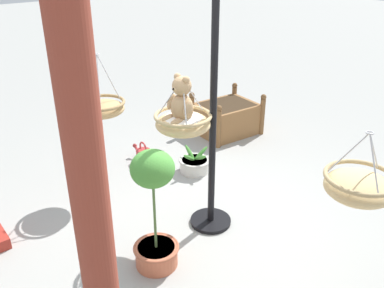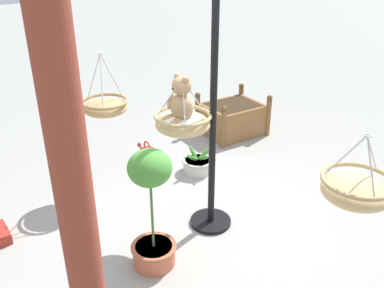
{
  "view_description": "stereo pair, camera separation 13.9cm",
  "coord_description": "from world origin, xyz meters",
  "px_view_note": "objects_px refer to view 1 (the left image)",
  "views": [
    {
      "loc": [
        -2.87,
        2.37,
        2.74
      ],
      "look_at": [
        0.02,
        0.06,
        0.95
      ],
      "focal_mm": 38.8,
      "sensor_mm": 36.0,
      "label": 1
    },
    {
      "loc": [
        -2.95,
        2.26,
        2.74
      ],
      "look_at": [
        0.02,
        0.06,
        0.95
      ],
      "focal_mm": 38.8,
      "sensor_mm": 36.0,
      "label": 2
    }
  ],
  "objects_px": {
    "hanging_basket_right_low": "(102,108)",
    "potted_plant_tall_leafy": "(154,210)",
    "greenhouse_pillar_right": "(96,247)",
    "watering_can": "(143,155)",
    "teddy_bear": "(181,103)",
    "hanging_basket_left_high": "(359,186)",
    "display_pole_central": "(212,163)",
    "hanging_basket_with_teddy": "(183,122)",
    "potted_plant_fern_front": "(195,164)",
    "wooden_planter_box": "(227,117)"
  },
  "relations": [
    {
      "from": "hanging_basket_right_low",
      "to": "potted_plant_tall_leafy",
      "type": "height_order",
      "value": "hanging_basket_right_low"
    },
    {
      "from": "greenhouse_pillar_right",
      "to": "watering_can",
      "type": "xyz_separation_m",
      "value": [
        2.85,
        -2.02,
        -1.29
      ]
    },
    {
      "from": "teddy_bear",
      "to": "hanging_basket_left_high",
      "type": "xyz_separation_m",
      "value": [
        -1.58,
        -0.52,
        -0.35
      ]
    },
    {
      "from": "display_pole_central",
      "to": "watering_can",
      "type": "relative_size",
      "value": 6.82
    },
    {
      "from": "display_pole_central",
      "to": "hanging_basket_left_high",
      "type": "bearing_deg",
      "value": -170.04
    },
    {
      "from": "hanging_basket_with_teddy",
      "to": "potted_plant_fern_front",
      "type": "distance_m",
      "value": 1.6
    },
    {
      "from": "greenhouse_pillar_right",
      "to": "potted_plant_tall_leafy",
      "type": "bearing_deg",
      "value": -44.27
    },
    {
      "from": "hanging_basket_with_teddy",
      "to": "teddy_bear",
      "type": "bearing_deg",
      "value": 90.0
    },
    {
      "from": "hanging_basket_right_low",
      "to": "greenhouse_pillar_right",
      "type": "distance_m",
      "value": 2.87
    },
    {
      "from": "hanging_basket_with_teddy",
      "to": "wooden_planter_box",
      "type": "xyz_separation_m",
      "value": [
        1.49,
        -2.01,
        -0.93
      ]
    },
    {
      "from": "wooden_planter_box",
      "to": "hanging_basket_left_high",
      "type": "bearing_deg",
      "value": 153.81
    },
    {
      "from": "hanging_basket_with_teddy",
      "to": "hanging_basket_left_high",
      "type": "xyz_separation_m",
      "value": [
        -1.58,
        -0.5,
        -0.14
      ]
    },
    {
      "from": "teddy_bear",
      "to": "potted_plant_fern_front",
      "type": "relative_size",
      "value": 1.07
    },
    {
      "from": "watering_can",
      "to": "wooden_planter_box",
      "type": "bearing_deg",
      "value": -90.26
    },
    {
      "from": "potted_plant_fern_front",
      "to": "hanging_basket_with_teddy",
      "type": "bearing_deg",
      "value": 135.44
    },
    {
      "from": "wooden_planter_box",
      "to": "hanging_basket_right_low",
      "type": "bearing_deg",
      "value": 97.93
    },
    {
      "from": "hanging_basket_left_high",
      "to": "greenhouse_pillar_right",
      "type": "distance_m",
      "value": 2.12
    },
    {
      "from": "hanging_basket_left_high",
      "to": "potted_plant_fern_front",
      "type": "height_order",
      "value": "hanging_basket_left_high"
    },
    {
      "from": "potted_plant_tall_leafy",
      "to": "hanging_basket_left_high",
      "type": "bearing_deg",
      "value": -139.44
    },
    {
      "from": "hanging_basket_with_teddy",
      "to": "watering_can",
      "type": "xyz_separation_m",
      "value": [
        1.5,
        -0.44,
        -1.1
      ]
    },
    {
      "from": "hanging_basket_with_teddy",
      "to": "potted_plant_tall_leafy",
      "type": "distance_m",
      "value": 0.88
    },
    {
      "from": "teddy_bear",
      "to": "greenhouse_pillar_right",
      "type": "bearing_deg",
      "value": 130.98
    },
    {
      "from": "hanging_basket_left_high",
      "to": "hanging_basket_right_low",
      "type": "bearing_deg",
      "value": 15.34
    },
    {
      "from": "potted_plant_tall_leafy",
      "to": "watering_can",
      "type": "relative_size",
      "value": 3.42
    },
    {
      "from": "teddy_bear",
      "to": "potted_plant_tall_leafy",
      "type": "relative_size",
      "value": 0.39
    },
    {
      "from": "display_pole_central",
      "to": "wooden_planter_box",
      "type": "height_order",
      "value": "display_pole_central"
    },
    {
      "from": "potted_plant_tall_leafy",
      "to": "hanging_basket_with_teddy",
      "type": "bearing_deg",
      "value": -60.77
    },
    {
      "from": "display_pole_central",
      "to": "hanging_basket_right_low",
      "type": "xyz_separation_m",
      "value": [
        1.33,
        0.51,
        0.33
      ]
    },
    {
      "from": "hanging_basket_right_low",
      "to": "wooden_planter_box",
      "type": "distance_m",
      "value": 2.42
    },
    {
      "from": "display_pole_central",
      "to": "watering_can",
      "type": "bearing_deg",
      "value": -6.64
    },
    {
      "from": "greenhouse_pillar_right",
      "to": "potted_plant_tall_leafy",
      "type": "xyz_separation_m",
      "value": [
        1.03,
        -1.0,
        -0.78
      ]
    },
    {
      "from": "greenhouse_pillar_right",
      "to": "hanging_basket_left_high",
      "type": "bearing_deg",
      "value": -96.21
    },
    {
      "from": "teddy_bear",
      "to": "greenhouse_pillar_right",
      "type": "distance_m",
      "value": 2.06
    },
    {
      "from": "hanging_basket_with_teddy",
      "to": "wooden_planter_box",
      "type": "bearing_deg",
      "value": -53.39
    },
    {
      "from": "display_pole_central",
      "to": "hanging_basket_right_low",
      "type": "bearing_deg",
      "value": 20.82
    },
    {
      "from": "potted_plant_fern_front",
      "to": "greenhouse_pillar_right",
      "type": "bearing_deg",
      "value": 132.33
    },
    {
      "from": "teddy_bear",
      "to": "watering_can",
      "type": "distance_m",
      "value": 2.04
    },
    {
      "from": "teddy_bear",
      "to": "hanging_basket_right_low",
      "type": "height_order",
      "value": "hanging_basket_right_low"
    },
    {
      "from": "display_pole_central",
      "to": "wooden_planter_box",
      "type": "xyz_separation_m",
      "value": [
        1.64,
        -1.76,
        -0.47
      ]
    },
    {
      "from": "hanging_basket_with_teddy",
      "to": "wooden_planter_box",
      "type": "distance_m",
      "value": 2.67
    },
    {
      "from": "hanging_basket_left_high",
      "to": "wooden_planter_box",
      "type": "height_order",
      "value": "hanging_basket_left_high"
    },
    {
      "from": "wooden_planter_box",
      "to": "potted_plant_fern_front",
      "type": "distance_m",
      "value": 1.37
    },
    {
      "from": "display_pole_central",
      "to": "hanging_basket_right_low",
      "type": "distance_m",
      "value": 1.46
    },
    {
      "from": "wooden_planter_box",
      "to": "potted_plant_tall_leafy",
      "type": "height_order",
      "value": "potted_plant_tall_leafy"
    },
    {
      "from": "display_pole_central",
      "to": "hanging_basket_right_low",
      "type": "height_order",
      "value": "display_pole_central"
    },
    {
      "from": "hanging_basket_with_teddy",
      "to": "potted_plant_tall_leafy",
      "type": "height_order",
      "value": "hanging_basket_with_teddy"
    },
    {
      "from": "wooden_planter_box",
      "to": "potted_plant_fern_front",
      "type": "xyz_separation_m",
      "value": [
        -0.66,
        1.19,
        -0.15
      ]
    },
    {
      "from": "watering_can",
      "to": "hanging_basket_right_low",
      "type": "bearing_deg",
      "value": 114.83
    },
    {
      "from": "watering_can",
      "to": "potted_plant_tall_leafy",
      "type": "bearing_deg",
      "value": 150.85
    },
    {
      "from": "hanging_basket_left_high",
      "to": "hanging_basket_right_low",
      "type": "relative_size",
      "value": 0.79
    }
  ]
}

